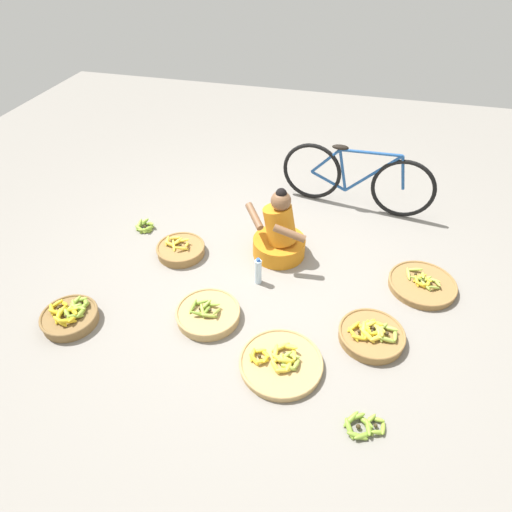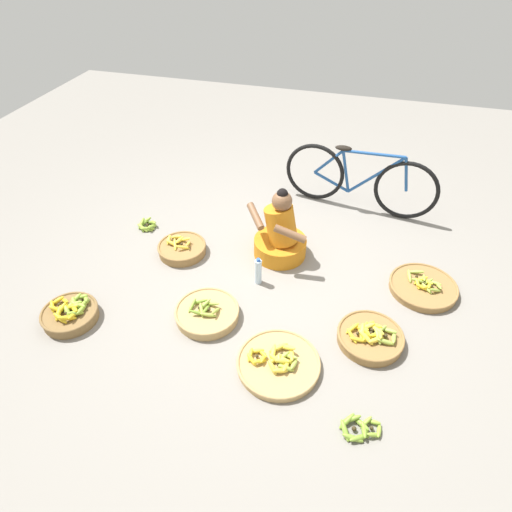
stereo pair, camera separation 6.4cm
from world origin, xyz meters
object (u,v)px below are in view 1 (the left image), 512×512
at_px(loose_bananas_front_center, 363,426).
at_px(water_bottle, 258,271).
at_px(banana_basket_near_vendor, 422,284).
at_px(vendor_woman_front, 279,235).
at_px(bicycle_leaning, 356,179).
at_px(loose_bananas_front_left, 145,227).
at_px(banana_basket_mid_left, 281,363).
at_px(banana_basket_back_right, 181,249).
at_px(banana_basket_back_left, 208,314).
at_px(banana_basket_near_bicycle, 70,316).
at_px(banana_basket_front_right, 372,335).

relative_size(loose_bananas_front_center, water_bottle, 1.07).
bearing_deg(banana_basket_near_vendor, vendor_woman_front, 173.79).
relative_size(bicycle_leaning, loose_bananas_front_left, 7.31).
relative_size(banana_basket_mid_left, loose_bananas_front_center, 2.12).
relative_size(vendor_woman_front, bicycle_leaning, 0.45).
distance_m(banana_basket_back_right, banana_basket_near_vendor, 2.33).
relative_size(vendor_woman_front, loose_bananas_front_center, 2.48).
bearing_deg(bicycle_leaning, banana_basket_back_left, -116.90).
bearing_deg(vendor_woman_front, banana_basket_back_left, -112.06).
bearing_deg(water_bottle, loose_bananas_front_left, 159.99).
xyz_separation_m(banana_basket_back_right, banana_basket_near_bicycle, (-0.56, -1.08, 0.01)).
relative_size(bicycle_leaning, banana_basket_back_right, 3.51).
distance_m(banana_basket_back_left, loose_bananas_front_left, 1.50).
bearing_deg(banana_basket_near_vendor, water_bottle, -168.36).
xyz_separation_m(banana_basket_front_right, banana_basket_near_bicycle, (-2.47, -0.44, 0.01)).
relative_size(banana_basket_near_vendor, loose_bananas_front_center, 2.01).
height_order(bicycle_leaning, banana_basket_near_vendor, bicycle_leaning).
xyz_separation_m(banana_basket_back_left, banana_basket_near_bicycle, (-1.11, -0.33, 0.01)).
xyz_separation_m(banana_basket_mid_left, loose_bananas_front_center, (0.64, -0.36, -0.01)).
xyz_separation_m(vendor_woman_front, loose_bananas_front_center, (0.94, -1.68, -0.21)).
xyz_separation_m(bicycle_leaning, banana_basket_back_right, (-1.59, -1.30, -0.30)).
relative_size(vendor_woman_front, water_bottle, 2.66).
xyz_separation_m(bicycle_leaning, banana_basket_near_vendor, (0.74, -1.21, -0.32)).
height_order(banana_basket_back_left, loose_bananas_front_center, banana_basket_back_left).
bearing_deg(banana_basket_back_right, banana_basket_near_bicycle, -117.41).
distance_m(bicycle_leaning, water_bottle, 1.70).
relative_size(banana_basket_back_left, loose_bananas_front_left, 2.37).
distance_m(banana_basket_front_right, banana_basket_near_bicycle, 2.50).
bearing_deg(loose_bananas_front_left, vendor_woman_front, -1.97).
bearing_deg(banana_basket_near_bicycle, banana_basket_mid_left, 0.04).
xyz_separation_m(vendor_woman_front, banana_basket_near_vendor, (1.38, -0.15, -0.20)).
distance_m(vendor_woman_front, banana_basket_back_right, 1.00).
distance_m(banana_basket_back_left, water_bottle, 0.62).
relative_size(banana_basket_back_right, banana_basket_back_left, 0.88).
height_order(vendor_woman_front, loose_bananas_front_left, vendor_woman_front).
bearing_deg(banana_basket_back_left, bicycle_leaning, 63.10).
xyz_separation_m(banana_basket_back_left, banana_basket_near_vendor, (1.78, 0.84, -0.01)).
bearing_deg(water_bottle, banana_basket_mid_left, -65.31).
distance_m(bicycle_leaning, banana_basket_near_bicycle, 3.22).
bearing_deg(bicycle_leaning, water_bottle, -115.90).
height_order(banana_basket_back_right, water_bottle, water_bottle).
xyz_separation_m(banana_basket_back_right, water_bottle, (0.85, -0.21, 0.08)).
xyz_separation_m(banana_basket_front_right, loose_bananas_front_center, (-0.01, -0.80, -0.03)).
bearing_deg(banana_basket_near_bicycle, vendor_woman_front, 41.18).
distance_m(banana_basket_near_vendor, loose_bananas_front_left, 2.87).
height_order(loose_bananas_front_center, loose_bananas_front_left, loose_bananas_front_left).
xyz_separation_m(banana_basket_mid_left, loose_bananas_front_left, (-1.78, 1.37, -0.01)).
bearing_deg(loose_bananas_front_left, water_bottle, -20.01).
bearing_deg(loose_bananas_front_center, bicycle_leaning, 96.35).
distance_m(vendor_woman_front, banana_basket_near_vendor, 1.40).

